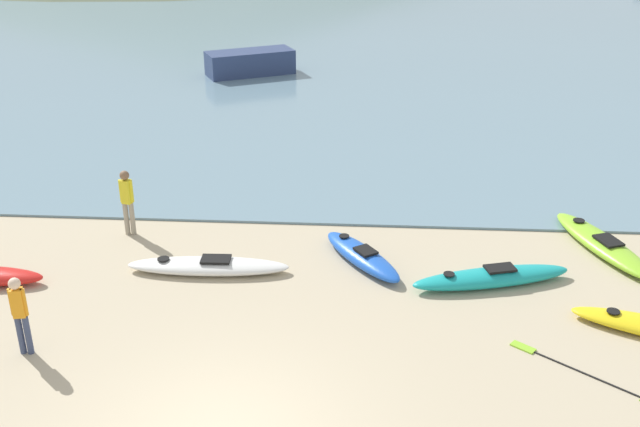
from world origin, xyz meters
name	(u,v)px	position (x,y,z in m)	size (l,w,h in m)	color
bay_water	(339,1)	(0.00, 42.60, 0.03)	(160.00, 70.00, 0.06)	slate
kayak_on_sand_0	(491,277)	(4.76, 4.95, 0.18)	(3.47, 1.54, 0.40)	teal
kayak_on_sand_2	(208,266)	(-1.20, 5.10, 0.15)	(3.49, 0.84, 0.34)	white
kayak_on_sand_4	(362,256)	(2.07, 5.74, 0.17)	(2.05, 2.56, 0.39)	blue
kayak_on_sand_6	(602,244)	(7.48, 6.68, 0.16)	(1.91, 3.52, 0.37)	#8CCC2D
person_near_foreground	(20,311)	(-3.83, 1.96, 0.87)	(0.31, 0.21, 1.52)	#384260
person_near_waterline	(127,198)	(-3.41, 6.82, 0.92)	(0.32, 0.24, 1.60)	gray
moored_boat_2	(250,63)	(-2.87, 22.14, 0.55)	(3.84, 2.84, 0.99)	navy
loose_paddle	(585,374)	(5.93, 1.97, 0.01)	(2.30, 1.86, 0.03)	black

